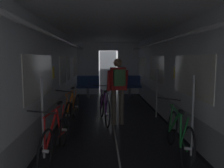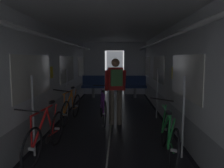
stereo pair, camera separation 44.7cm
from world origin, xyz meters
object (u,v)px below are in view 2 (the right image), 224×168
bench_seat_far_left (93,84)px  bicycle_purple_in_aisle (103,108)px  bicycle_orange (71,108)px  bicycle_red (46,135)px  bench_seat_far_right (135,85)px  person_cyclist_aisle (116,85)px  bicycle_green (169,136)px

bench_seat_far_left → bicycle_purple_in_aisle: bearing=-79.9°
bicycle_orange → bicycle_purple_in_aisle: bearing=4.0°
bicycle_red → bench_seat_far_right: bearing=71.9°
bench_seat_far_left → bicycle_purple_in_aisle: (0.68, -3.80, -0.18)m
bicycle_red → bicycle_orange: (-0.01, 2.12, -0.00)m
bench_seat_far_right → person_cyclist_aisle: bearing=-100.9°
bench_seat_far_left → bicycle_orange: bearing=-92.5°
bench_seat_far_right → bicycle_orange: bearing=-117.0°
bicycle_red → bicycle_orange: bicycle_orange is taller
bicycle_red → person_cyclist_aisle: bearing=58.4°
bicycle_green → person_cyclist_aisle: bearing=116.0°
bench_seat_far_left → person_cyclist_aisle: size_ratio=0.58×
bicycle_red → bicycle_purple_in_aisle: (0.83, 2.17, 0.00)m
bench_seat_far_left → bicycle_red: bench_seat_far_left is taller
bench_seat_far_left → bicycle_red: bearing=-91.5°
bicycle_orange → bicycle_red: bearing=-89.7°
bicycle_green → bicycle_orange: bicycle_green is taller
person_cyclist_aisle → bicycle_purple_in_aisle: person_cyclist_aisle is taller
bicycle_green → bicycle_purple_in_aisle: size_ratio=1.01×
person_cyclist_aisle → bicycle_orange: bearing=170.1°
bicycle_green → bicycle_orange: 2.98m
bicycle_orange → person_cyclist_aisle: bearing=-9.9°
bicycle_orange → person_cyclist_aisle: 1.36m
person_cyclist_aisle → bicycle_purple_in_aisle: (-0.34, 0.27, -0.63)m
bench_seat_far_right → bicycle_orange: (-1.97, -3.86, -0.19)m
bench_seat_far_right → bicycle_red: bench_seat_far_right is taller
bicycle_green → bench_seat_far_right: bearing=91.4°
bicycle_green → person_cyclist_aisle: (-0.93, 1.90, 0.63)m
bicycle_red → person_cyclist_aisle: 2.33m
bench_seat_far_right → bicycle_purple_in_aisle: (-1.12, -3.80, -0.18)m
bench_seat_far_left → bench_seat_far_right: same height
bench_seat_far_left → bicycle_green: bearing=-72.0°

